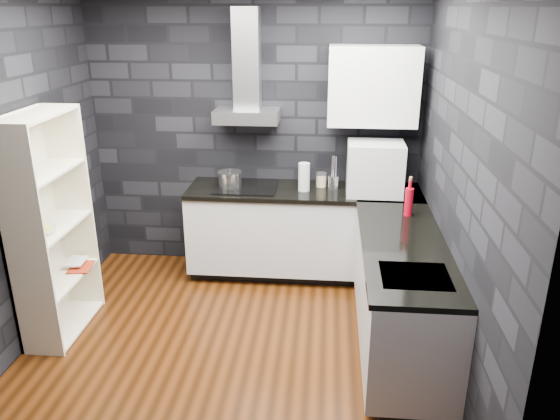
# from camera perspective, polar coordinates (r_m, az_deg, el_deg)

# --- Properties ---
(ground) EXTENTS (3.20, 3.20, 0.00)m
(ground) POSITION_cam_1_polar(r_m,az_deg,el_deg) (4.45, -5.17, -14.08)
(ground) COLOR #421E09
(wall_back) EXTENTS (3.20, 0.05, 2.70)m
(wall_back) POSITION_cam_1_polar(r_m,az_deg,el_deg) (5.40, -2.60, 7.98)
(wall_back) COLOR black
(wall_back) RESTS_ON ground
(wall_front) EXTENTS (3.20, 0.05, 2.70)m
(wall_front) POSITION_cam_1_polar(r_m,az_deg,el_deg) (2.40, -13.07, -9.25)
(wall_front) COLOR black
(wall_front) RESTS_ON ground
(wall_left) EXTENTS (0.05, 3.20, 2.70)m
(wall_left) POSITION_cam_1_polar(r_m,az_deg,el_deg) (4.45, -26.87, 3.01)
(wall_left) COLOR black
(wall_left) RESTS_ON ground
(wall_right) EXTENTS (0.05, 3.20, 2.70)m
(wall_right) POSITION_cam_1_polar(r_m,az_deg,el_deg) (3.89, 18.44, 1.92)
(wall_right) COLOR black
(wall_right) RESTS_ON ground
(toekick_back) EXTENTS (2.18, 0.50, 0.10)m
(toekick_back) POSITION_cam_1_polar(r_m,az_deg,el_deg) (5.52, 2.40, -6.06)
(toekick_back) COLOR black
(toekick_back) RESTS_ON ground
(toekick_right) EXTENTS (0.50, 1.78, 0.10)m
(toekick_right) POSITION_cam_1_polar(r_m,az_deg,el_deg) (4.49, 12.63, -13.44)
(toekick_right) COLOR black
(toekick_right) RESTS_ON ground
(counter_back_cab) EXTENTS (2.20, 0.60, 0.76)m
(counter_back_cab) POSITION_cam_1_polar(r_m,az_deg,el_deg) (5.31, 2.44, -2.10)
(counter_back_cab) COLOR silver
(counter_back_cab) RESTS_ON ground
(counter_right_cab) EXTENTS (0.60, 1.80, 0.76)m
(counter_right_cab) POSITION_cam_1_polar(r_m,az_deg,el_deg) (4.26, 12.54, -8.63)
(counter_right_cab) COLOR silver
(counter_right_cab) RESTS_ON ground
(counter_back_top) EXTENTS (2.20, 0.62, 0.04)m
(counter_back_top) POSITION_cam_1_polar(r_m,az_deg,el_deg) (5.16, 2.51, 1.96)
(counter_back_top) COLOR black
(counter_back_top) RESTS_ON counter_back_cab
(counter_right_top) EXTENTS (0.62, 1.80, 0.04)m
(counter_right_top) POSITION_cam_1_polar(r_m,az_deg,el_deg) (4.08, 12.82, -3.71)
(counter_right_top) COLOR black
(counter_right_top) RESTS_ON counter_right_cab
(counter_corner_top) EXTENTS (0.62, 0.62, 0.04)m
(counter_corner_top) POSITION_cam_1_polar(r_m,az_deg,el_deg) (5.20, 11.36, 1.70)
(counter_corner_top) COLOR black
(counter_corner_top) RESTS_ON counter_right_cab
(hood_body) EXTENTS (0.60, 0.34, 0.12)m
(hood_body) POSITION_cam_1_polar(r_m,az_deg,el_deg) (5.17, -3.48, 9.79)
(hood_body) COLOR #AAAAAE
(hood_body) RESTS_ON wall_back
(hood_chimney) EXTENTS (0.24, 0.20, 0.90)m
(hood_chimney) POSITION_cam_1_polar(r_m,az_deg,el_deg) (5.17, -3.49, 15.49)
(hood_chimney) COLOR #AAAAAE
(hood_chimney) RESTS_ON hood_body
(upper_cabinet) EXTENTS (0.80, 0.35, 0.70)m
(upper_cabinet) POSITION_cam_1_polar(r_m,az_deg,el_deg) (5.08, 9.70, 12.66)
(upper_cabinet) COLOR silver
(upper_cabinet) RESTS_ON wall_back
(cooktop) EXTENTS (0.58, 0.50, 0.01)m
(cooktop) POSITION_cam_1_polar(r_m,az_deg,el_deg) (5.21, -3.54, 2.44)
(cooktop) COLOR black
(cooktop) RESTS_ON counter_back_top
(sink_rim) EXTENTS (0.44, 0.40, 0.01)m
(sink_rim) POSITION_cam_1_polar(r_m,az_deg,el_deg) (3.63, 13.94, -6.74)
(sink_rim) COLOR #AAAAAE
(sink_rim) RESTS_ON counter_right_top
(pot) EXTENTS (0.27, 0.27, 0.13)m
(pot) POSITION_cam_1_polar(r_m,az_deg,el_deg) (5.20, -5.25, 3.18)
(pot) COLOR silver
(pot) RESTS_ON cooktop
(glass_vase) EXTENTS (0.14, 0.14, 0.26)m
(glass_vase) POSITION_cam_1_polar(r_m,az_deg,el_deg) (5.08, 2.53, 3.47)
(glass_vase) COLOR silver
(glass_vase) RESTS_ON counter_back_top
(storage_jar) EXTENTS (0.10, 0.10, 0.12)m
(storage_jar) POSITION_cam_1_polar(r_m,az_deg,el_deg) (5.23, 4.33, 3.10)
(storage_jar) COLOR tan
(storage_jar) RESTS_ON counter_back_top
(utensil_crock) EXTENTS (0.10, 0.10, 0.12)m
(utensil_crock) POSITION_cam_1_polar(r_m,az_deg,el_deg) (5.17, 5.58, 2.90)
(utensil_crock) COLOR silver
(utensil_crock) RESTS_ON counter_back_top
(appliance_garage) EXTENTS (0.51, 0.39, 0.50)m
(appliance_garage) POSITION_cam_1_polar(r_m,az_deg,el_deg) (5.05, 9.88, 4.16)
(appliance_garage) COLOR silver
(appliance_garage) RESTS_ON counter_back_top
(red_bottle) EXTENTS (0.08, 0.08, 0.23)m
(red_bottle) POSITION_cam_1_polar(r_m,az_deg,el_deg) (4.59, 13.30, 0.83)
(red_bottle) COLOR maroon
(red_bottle) RESTS_ON counter_right_top
(bookshelf) EXTENTS (0.54, 0.86, 1.80)m
(bookshelf) POSITION_cam_1_polar(r_m,az_deg,el_deg) (4.62, -22.81, -1.71)
(bookshelf) COLOR #EBE4C5
(bookshelf) RESTS_ON ground
(fruit_bowl) EXTENTS (0.28, 0.28, 0.06)m
(fruit_bowl) POSITION_cam_1_polar(r_m,az_deg,el_deg) (4.50, -23.61, -1.90)
(fruit_bowl) COLOR white
(fruit_bowl) RESTS_ON bookshelf
(book_red) EXTENTS (0.18, 0.05, 0.24)m
(book_red) POSITION_cam_1_polar(r_m,az_deg,el_deg) (4.88, -21.28, -4.50)
(book_red) COLOR maroon
(book_red) RESTS_ON bookshelf
(book_second) EXTENTS (0.15, 0.03, 0.21)m
(book_second) POSITION_cam_1_polar(r_m,az_deg,el_deg) (4.93, -21.51, -4.01)
(book_second) COLOR #B2B2B2
(book_second) RESTS_ON bookshelf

